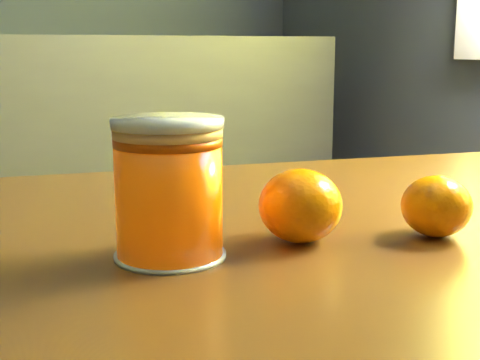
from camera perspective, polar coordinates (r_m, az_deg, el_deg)
name	(u,v)px	position (r m, az deg, el deg)	size (l,w,h in m)	color
table	(352,310)	(0.68, 9.57, -10.87)	(1.05, 0.82, 0.71)	brown
juice_glass	(169,190)	(0.53, -6.08, -0.82)	(0.09, 0.09, 0.11)	#EE5604
orange_front	(300,206)	(0.57, 5.18, -2.20)	(0.07, 0.07, 0.06)	orange
orange_back	(436,206)	(0.61, 16.42, -2.15)	(0.06, 0.06, 0.05)	orange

